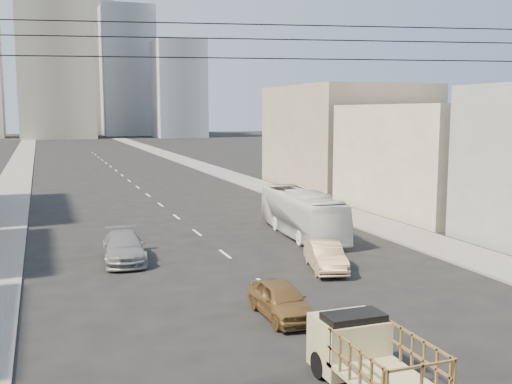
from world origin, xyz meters
TOP-DOWN VIEW (x-y plane):
  - sidewalk_left at (-11.75, 70.00)m, footprint 3.50×180.00m
  - sidewalk_right at (11.75, 70.00)m, footprint 3.50×180.00m
  - lane_dashes at (0.00, 53.00)m, footprint 0.15×104.00m
  - flatbed_pickup at (-0.94, 3.66)m, footprint 1.95×4.41m
  - city_bus at (5.77, 22.97)m, footprint 3.07×10.02m
  - sedan_brown at (-0.92, 9.90)m, footprint 1.55×3.84m
  - sedan_tan at (3.56, 15.30)m, footprint 2.38×4.30m
  - sedan_grey at (-5.24, 20.27)m, footprint 2.33×5.06m
  - overhead_wires at (0.00, 1.50)m, footprint 23.01×5.02m
  - bldg_right_mid at (19.50, 28.00)m, footprint 11.00×14.00m
  - bldg_right_far at (20.00, 44.00)m, footprint 12.00×16.00m
  - high_rise_tower at (-4.00, 170.00)m, footprint 20.00×20.00m
  - midrise_ne at (18.00, 185.00)m, footprint 16.00×16.00m
  - midrise_back at (6.00, 200.00)m, footprint 18.00×18.00m
  - midrise_east at (30.00, 165.00)m, footprint 14.00×14.00m

SIDE VIEW (x-z plane):
  - lane_dashes at x=0.00m, z-range 0.00..0.01m
  - sidewalk_left at x=-11.75m, z-range 0.00..0.12m
  - sidewalk_right at x=11.75m, z-range 0.00..0.12m
  - sedan_brown at x=-0.92m, z-range 0.00..1.31m
  - sedan_tan at x=3.56m, z-range 0.00..1.34m
  - sedan_grey at x=-5.24m, z-range 0.00..1.43m
  - flatbed_pickup at x=-0.94m, z-range 0.14..2.04m
  - city_bus at x=5.77m, z-range 0.00..2.75m
  - bldg_right_mid at x=19.50m, z-range 0.00..8.00m
  - bldg_right_far at x=20.00m, z-range 0.00..10.00m
  - overhead_wires at x=0.00m, z-range 8.60..9.33m
  - midrise_east at x=30.00m, z-range 0.00..28.00m
  - midrise_ne at x=18.00m, z-range 0.00..40.00m
  - midrise_back at x=6.00m, z-range 0.00..44.00m
  - high_rise_tower at x=-4.00m, z-range 0.00..60.00m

